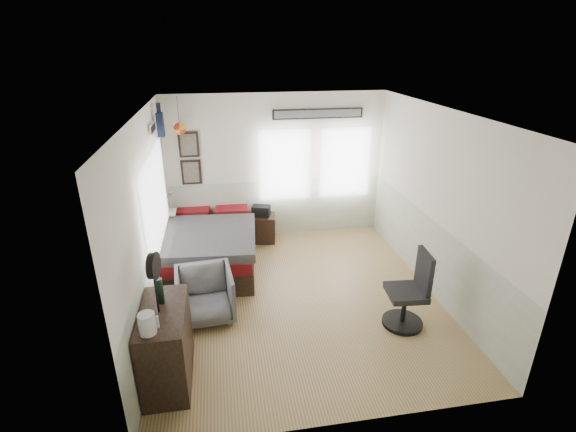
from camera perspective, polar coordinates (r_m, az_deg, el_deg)
name	(u,v)px	position (r m, az deg, el deg)	size (l,w,h in m)	color
ground_plane	(299,297)	(6.32, 1.53, -11.05)	(4.00, 4.50, 0.01)	olive
room_shell	(292,191)	(5.74, 0.57, 3.45)	(4.02, 4.52, 2.71)	silver
wall_decor	(214,132)	(7.24, -10.13, 11.20)	(3.55, 1.32, 1.44)	#2F2217
bed	(209,246)	(7.13, -10.71, -4.11)	(1.67, 2.24, 0.68)	black
dresser	(166,345)	(4.95, -16.30, -16.58)	(0.48, 1.00, 0.90)	black
armchair	(205,295)	(5.84, -11.28, -10.54)	(0.74, 0.76, 0.69)	slate
nightstand	(262,228)	(7.89, -3.64, -1.65)	(0.51, 0.41, 0.51)	black
task_chair	(410,296)	(5.77, 16.34, -10.47)	(0.54, 0.54, 1.07)	black
kettle	(147,324)	(4.35, -18.70, -13.78)	(0.19, 0.16, 0.22)	silver
bottle	(160,291)	(4.73, -17.09, -9.76)	(0.07, 0.07, 0.30)	black
stand_fan	(153,267)	(4.39, -17.92, -6.62)	(0.11, 0.28, 0.70)	black
black_bag	(261,211)	(7.75, -3.71, 0.72)	(0.33, 0.21, 0.19)	black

